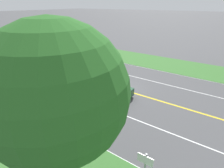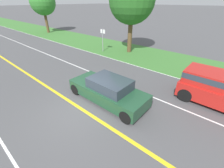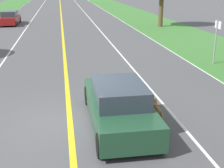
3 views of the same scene
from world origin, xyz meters
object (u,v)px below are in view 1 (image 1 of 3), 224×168
at_px(dog, 95,93).
at_px(ego_car, 106,87).
at_px(roadside_tree_right_near, 58,94).
at_px(pickup_truck, 34,85).

bearing_deg(dog, ego_car, 164.53).
xyz_separation_m(ego_car, roadside_tree_right_near, (8.39, 4.44, 4.35)).
bearing_deg(dog, roadside_tree_right_near, 31.61).
bearing_deg(roadside_tree_right_near, dog, -146.80).
height_order(ego_car, dog, ego_car).
distance_m(ego_car, roadside_tree_right_near, 10.44).
relative_size(ego_car, dog, 4.26).
bearing_deg(pickup_truck, ego_car, 125.31).
height_order(dog, roadside_tree_right_near, roadside_tree_right_near).
distance_m(dog, pickup_truck, 5.57).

